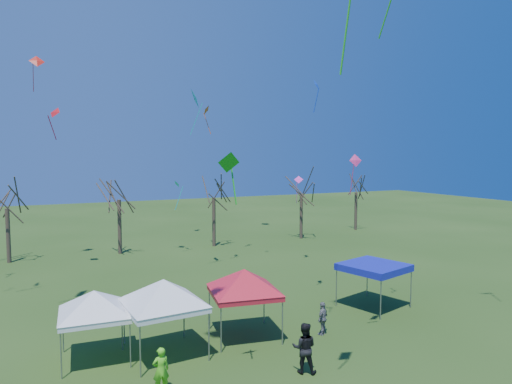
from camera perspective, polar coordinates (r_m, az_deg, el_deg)
ground at (r=19.34m, az=2.63°, el=-21.08°), size 140.00×140.00×0.00m
tree_1 at (r=40.24m, az=-28.77°, el=0.33°), size 3.42×3.42×7.54m
tree_2 at (r=40.27m, az=-16.81°, el=1.42°), size 3.71×3.71×8.18m
tree_3 at (r=42.00m, az=-5.32°, el=1.42°), size 3.59×3.59×7.91m
tree_4 at (r=45.95m, az=5.71°, el=1.67°), size 3.58×3.58×7.89m
tree_5 at (r=52.37m, az=12.44°, el=1.58°), size 3.39×3.39×7.46m
tent_white_west at (r=20.10m, az=-19.59°, el=-12.06°), size 3.80×3.80×3.36m
tent_white_mid at (r=19.68m, az=-11.49°, el=-11.26°), size 4.25×4.25×3.76m
tent_red at (r=21.22m, az=-1.48°, el=-10.17°), size 4.13×4.13×3.69m
tent_blue at (r=26.25m, az=14.52°, el=-9.12°), size 3.80×3.80×2.42m
person_grey at (r=22.34m, az=8.34°, el=-15.34°), size 0.97×0.83×1.56m
person_green at (r=17.62m, az=-11.81°, el=-20.93°), size 0.60×0.40×1.63m
person_dark at (r=18.65m, az=6.06°, el=-18.80°), size 1.21×1.14×1.96m
kite_12 at (r=45.73m, az=5.34°, el=1.49°), size 1.10×1.01×2.81m
kite_2 at (r=38.48m, az=-25.73°, el=14.50°), size 1.15×0.80×2.70m
kite_22 at (r=39.05m, az=-9.81°, el=0.85°), size 0.79×0.83×2.49m
kite_19 at (r=38.39m, az=-6.25°, el=10.10°), size 0.93×1.03×2.42m
kite_1 at (r=15.83m, az=-3.43°, el=3.63°), size 0.84×0.47×1.86m
kite_18 at (r=25.60m, az=7.63°, el=13.00°), size 0.78×0.76×1.81m
kite_11 at (r=32.24m, az=-7.55°, el=11.53°), size 1.04×1.60×3.27m
kite_17 at (r=31.94m, az=12.33°, el=3.77°), size 0.97×0.57×2.85m
kite_13 at (r=35.08m, az=-23.87°, el=9.03°), size 1.03×1.08×2.29m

